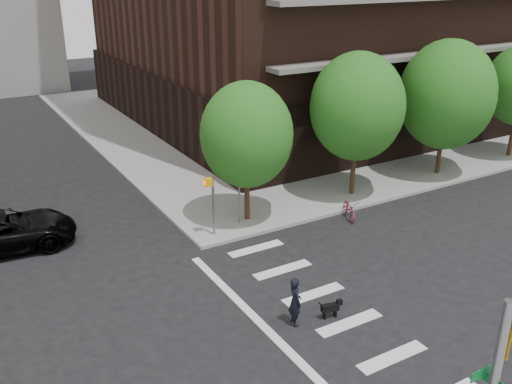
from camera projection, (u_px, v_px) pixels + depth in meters
ground at (271, 353)px, 17.06m from camera, size 120.00×120.00×0.00m
sidewalk_ne at (334, 108)px, 45.45m from camera, size 39.00×33.00×0.15m
crosswalk at (330, 330)px, 18.09m from camera, size 3.85×13.00×0.01m
tree_a at (247, 135)px, 24.22m from camera, size 4.00×4.00×5.90m
tree_b at (357, 107)px, 26.85m from camera, size 4.50×4.50×6.65m
tree_c at (447, 95)px, 29.70m from camera, size 5.00×5.00×6.80m
pedestrian_signal at (219, 195)px, 23.79m from camera, size 2.18×0.67×2.60m
parked_car_black at (2, 232)px, 22.90m from camera, size 3.10×5.95×1.60m
scooter at (349, 209)px, 25.95m from camera, size 1.20×1.79×0.89m
dog_walker at (295, 301)px, 18.13m from camera, size 0.68×0.51×1.68m
dog at (331, 307)px, 18.63m from camera, size 0.73×0.32×0.61m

